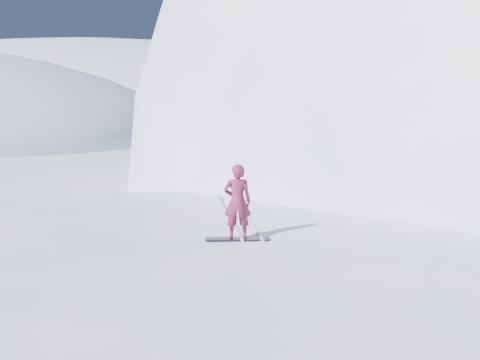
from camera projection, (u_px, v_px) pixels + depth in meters
The scene contains 7 objects.
near_ridge at pixel (293, 337), 12.01m from camera, with size 36.00×28.00×4.80m, color white.
peak_shoulder at pixel (449, 200), 28.32m from camera, with size 28.00×24.00×18.00m, color white.
far_ridge_c at pixel (88, 123), 119.80m from camera, with size 140.00×90.00×36.00m, color white.
wind_bumps at pixel (221, 353), 11.23m from camera, with size 16.00×14.40×1.00m.
snowboard at pixel (237, 239), 11.13m from camera, with size 1.34×0.25×0.02m, color black.
snowboarder at pixel (237, 202), 11.01m from camera, with size 0.57×0.37×1.56m, color maroon.
board_tracks at pixel (234, 211), 13.89m from camera, with size 1.70×5.92×0.04m.
Camera 1 is at (0.41, -8.39, 5.30)m, focal length 40.00 mm.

